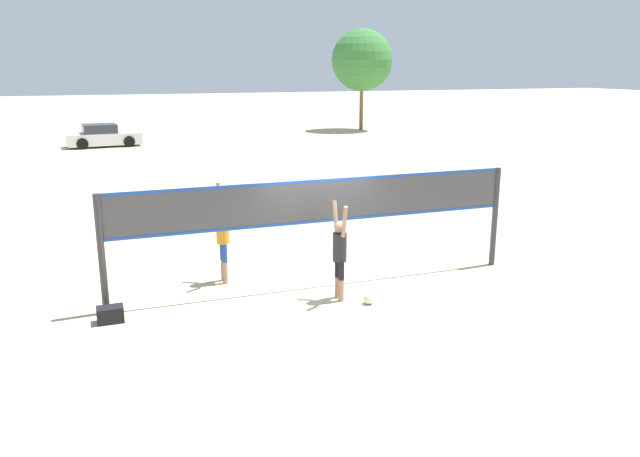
% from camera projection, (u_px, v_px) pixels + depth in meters
% --- Properties ---
extents(ground_plane, '(200.00, 200.00, 0.00)m').
position_uv_depth(ground_plane, '(320.00, 286.00, 13.48)').
color(ground_plane, '#C6B28C').
extents(volleyball_net, '(8.90, 0.13, 2.34)m').
position_uv_depth(volleyball_net, '(320.00, 211.00, 13.06)').
color(volleyball_net, '#38383D').
rests_on(volleyball_net, ground_plane).
extents(player_spiker, '(0.28, 0.69, 2.01)m').
position_uv_depth(player_spiker, '(340.00, 250.00, 12.46)').
color(player_spiker, tan).
rests_on(player_spiker, ground_plane).
extents(player_blocker, '(0.28, 0.71, 2.17)m').
position_uv_depth(player_blocker, '(223.00, 232.00, 13.45)').
color(player_blocker, tan).
rests_on(player_blocker, ground_plane).
extents(volleyball, '(0.22, 0.22, 0.22)m').
position_uv_depth(volleyball, '(369.00, 299.00, 12.44)').
color(volleyball, silver).
rests_on(volleyball, ground_plane).
extents(gear_bag, '(0.48, 0.32, 0.29)m').
position_uv_depth(gear_bag, '(110.00, 314.00, 11.55)').
color(gear_bag, black).
rests_on(gear_bag, ground_plane).
extents(parked_car_mid, '(4.33, 2.22, 1.33)m').
position_uv_depth(parked_car_mid, '(103.00, 136.00, 36.79)').
color(parked_car_mid, silver).
rests_on(parked_car_mid, ground_plane).
extents(tree_left_cluster, '(4.45, 4.45, 7.28)m').
position_uv_depth(tree_left_cluster, '(362.00, 60.00, 45.30)').
color(tree_left_cluster, brown).
rests_on(tree_left_cluster, ground_plane).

